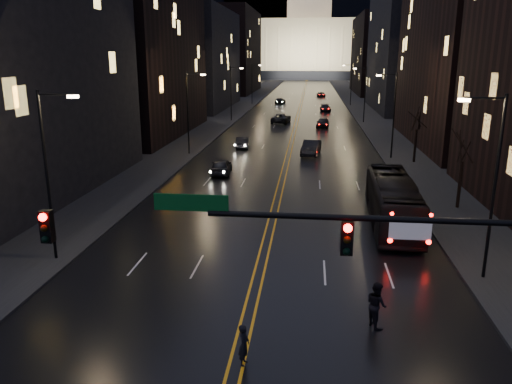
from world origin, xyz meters
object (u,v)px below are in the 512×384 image
(oncoming_car_b, at_px, (242,142))
(pedestrian_a, at_px, (244,345))
(oncoming_car_a, at_px, (221,166))
(pedestrian_b, at_px, (376,304))
(receding_car_a, at_px, (311,148))
(bus, at_px, (393,201))
(traffic_signal, at_px, (432,258))

(oncoming_car_b, height_order, pedestrian_a, pedestrian_a)
(oncoming_car_a, relative_size, pedestrian_b, 2.28)
(receding_car_a, bearing_deg, bus, -69.86)
(oncoming_car_a, xyz_separation_m, receding_car_a, (8.27, 10.33, 0.07))
(bus, xyz_separation_m, oncoming_car_a, (-13.55, 12.99, -0.81))
(pedestrian_a, bearing_deg, oncoming_car_b, 15.45)
(receding_car_a, bearing_deg, traffic_signal, -77.89)
(pedestrian_a, bearing_deg, traffic_signal, -100.27)
(receding_car_a, xyz_separation_m, pedestrian_b, (2.72, -36.38, 0.14))
(traffic_signal, distance_m, bus, 18.50)
(traffic_signal, relative_size, oncoming_car_b, 4.16)
(traffic_signal, bearing_deg, pedestrian_a, 162.13)
(bus, relative_size, receding_car_a, 2.24)
(bus, bearing_deg, traffic_signal, -93.69)
(receding_car_a, bearing_deg, oncoming_car_a, -121.28)
(oncoming_car_a, height_order, pedestrian_b, pedestrian_b)
(pedestrian_a, bearing_deg, receding_car_a, 4.37)
(traffic_signal, bearing_deg, pedestrian_b, 97.82)
(traffic_signal, distance_m, oncoming_car_a, 33.46)
(traffic_signal, height_order, pedestrian_a, traffic_signal)
(pedestrian_a, bearing_deg, bus, -17.20)
(oncoming_car_a, bearing_deg, receding_car_a, -132.27)
(pedestrian_b, bearing_deg, pedestrian_a, 98.70)
(pedestrian_a, bearing_deg, pedestrian_b, -49.64)
(bus, bearing_deg, oncoming_car_a, 138.41)
(traffic_signal, bearing_deg, oncoming_car_a, 110.61)
(receding_car_a, distance_m, pedestrian_b, 36.48)
(traffic_signal, xyz_separation_m, receding_car_a, (-3.41, 41.38, -4.28))
(receding_car_a, height_order, pedestrian_b, pedestrian_b)
(receding_car_a, bearing_deg, oncoming_car_b, 164.24)
(pedestrian_a, relative_size, pedestrian_b, 0.80)
(bus, xyz_separation_m, oncoming_car_b, (-13.45, 26.82, -0.87))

